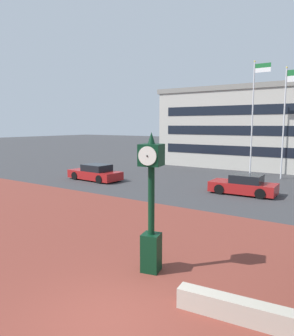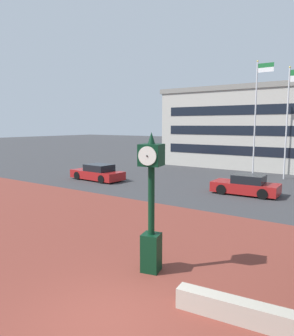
# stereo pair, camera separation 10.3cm
# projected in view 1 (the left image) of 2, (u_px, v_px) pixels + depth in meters

# --- Properties ---
(ground_plane) EXTENTS (200.00, 200.00, 0.00)m
(ground_plane) POSITION_uv_depth(u_px,v_px,m) (111.00, 319.00, 7.37)
(ground_plane) COLOR #38383A
(plaza_brick_paving) EXTENTS (44.00, 13.80, 0.01)m
(plaza_brick_paving) POSITION_uv_depth(u_px,v_px,m) (174.00, 272.00, 9.75)
(plaza_brick_paving) COLOR brown
(plaza_brick_paving) RESTS_ON ground
(planter_wall) EXTENTS (3.22, 0.73, 0.50)m
(planter_wall) POSITION_uv_depth(u_px,v_px,m) (246.00, 312.00, 7.22)
(planter_wall) COLOR #ADA393
(planter_wall) RESTS_ON ground
(street_clock) EXTENTS (0.76, 0.80, 4.20)m
(street_clock) POSITION_uv_depth(u_px,v_px,m) (151.00, 206.00, 9.55)
(street_clock) COLOR black
(street_clock) RESTS_ON ground
(car_street_near) EXTENTS (4.62, 2.15, 1.28)m
(car_street_near) POSITION_uv_depth(u_px,v_px,m) (95.00, 173.00, 25.80)
(car_street_near) COLOR maroon
(car_street_near) RESTS_ON ground
(car_street_mid) EXTENTS (4.15, 1.99, 1.28)m
(car_street_mid) POSITION_uv_depth(u_px,v_px,m) (244.00, 185.00, 20.56)
(car_street_mid) COLOR maroon
(car_street_mid) RESTS_ON ground
(flagpole_primary) EXTENTS (1.38, 0.14, 9.66)m
(flagpole_primary) POSITION_uv_depth(u_px,v_px,m) (254.00, 113.00, 27.13)
(flagpole_primary) COLOR silver
(flagpole_primary) RESTS_ON ground
(flagpole_secondary) EXTENTS (1.52, 0.14, 8.93)m
(flagpole_secondary) POSITION_uv_depth(u_px,v_px,m) (286.00, 115.00, 25.73)
(flagpole_secondary) COLOR silver
(flagpole_secondary) RESTS_ON ground
(civic_building) EXTENTS (23.35, 12.40, 8.22)m
(civic_building) POSITION_uv_depth(u_px,v_px,m) (281.00, 127.00, 34.33)
(civic_building) COLOR #B2ADA3
(civic_building) RESTS_ON ground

